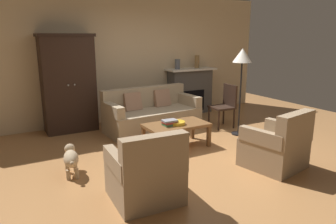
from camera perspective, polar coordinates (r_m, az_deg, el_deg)
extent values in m
plane|color=#B27A47|center=(5.33, 3.43, -7.24)|extent=(9.60, 9.60, 0.00)
cube|color=beige|center=(7.27, -7.44, 9.62)|extent=(7.20, 0.10, 2.80)
cube|color=#4C4947|center=(7.87, 3.99, 3.70)|extent=(1.10, 0.36, 1.08)
cube|color=black|center=(7.76, 4.71, 2.03)|extent=(0.60, 0.01, 0.52)
cube|color=white|center=(7.78, 4.14, 7.74)|extent=(1.26, 0.48, 0.04)
cube|color=black|center=(6.61, -17.59, 4.69)|extent=(1.00, 0.52, 1.88)
cube|color=black|center=(6.53, -18.21, 13.12)|extent=(1.06, 0.55, 0.06)
sphere|color=#ADAFB5|center=(6.32, -17.62, 4.65)|extent=(0.04, 0.04, 0.04)
sphere|color=#ADAFB5|center=(6.35, -16.56, 4.76)|extent=(0.04, 0.04, 0.04)
cube|color=tan|center=(6.44, -2.76, -1.48)|extent=(1.96, 0.97, 0.44)
cube|color=tan|center=(6.63, -4.30, 2.76)|extent=(1.91, 0.32, 0.42)
cube|color=tan|center=(5.97, -10.08, 0.39)|extent=(0.22, 0.81, 0.22)
cube|color=tan|center=(6.84, 3.58, 2.26)|extent=(0.22, 0.81, 0.22)
cube|color=#9E755B|center=(6.35, -6.44, 1.87)|extent=(0.37, 0.21, 0.37)
cube|color=#9E755B|center=(6.69, -1.08, 2.55)|extent=(0.37, 0.21, 0.37)
cube|color=brown|center=(5.44, 1.51, -2.38)|extent=(1.10, 0.60, 0.05)
cube|color=brown|center=(5.06, -1.99, -6.17)|extent=(0.06, 0.06, 0.37)
cube|color=brown|center=(5.57, 7.40, -4.38)|extent=(0.06, 0.06, 0.37)
cube|color=brown|center=(5.50, -4.48, -4.54)|extent=(0.06, 0.06, 0.37)
cube|color=brown|center=(5.98, 4.44, -3.05)|extent=(0.06, 0.06, 0.37)
cylinder|color=gold|center=(5.39, 1.56, -1.98)|extent=(0.29, 0.29, 0.05)
cube|color=#427A4C|center=(5.33, 0.38, -2.22)|extent=(0.24, 0.17, 0.04)
cube|color=#B73833|center=(5.32, 0.36, -1.87)|extent=(0.26, 0.19, 0.03)
cube|color=gray|center=(5.30, 0.29, -1.58)|extent=(0.25, 0.18, 0.03)
cylinder|color=#565B66|center=(7.56, 1.72, 8.65)|extent=(0.12, 0.12, 0.24)
cylinder|color=olive|center=(7.86, 5.28, 9.08)|extent=(0.11, 0.11, 0.31)
cube|color=#997F60|center=(3.84, -4.29, -12.51)|extent=(0.80, 0.80, 0.42)
cube|color=#997F60|center=(3.40, -2.44, -7.95)|extent=(0.77, 0.20, 0.46)
cube|color=#997F60|center=(3.84, 0.24, -7.43)|extent=(0.16, 0.70, 0.20)
cube|color=#997F60|center=(3.61, -9.29, -9.00)|extent=(0.16, 0.70, 0.20)
cube|color=#997F60|center=(4.95, 18.48, -7.04)|extent=(0.89, 0.89, 0.42)
cube|color=#997F60|center=(4.67, 22.10, -2.89)|extent=(0.78, 0.30, 0.46)
cube|color=#997F60|center=(5.13, 20.69, -2.85)|extent=(0.25, 0.71, 0.20)
cube|color=#997F60|center=(4.59, 16.58, -4.45)|extent=(0.25, 0.71, 0.20)
cube|color=black|center=(6.72, 9.70, 0.85)|extent=(0.47, 0.47, 0.04)
cylinder|color=black|center=(6.83, 7.41, -0.82)|extent=(0.04, 0.04, 0.41)
cylinder|color=black|center=(6.52, 9.18, -1.57)|extent=(0.04, 0.04, 0.41)
cylinder|color=black|center=(7.03, 10.03, -0.48)|extent=(0.04, 0.04, 0.41)
cylinder|color=black|center=(6.74, 11.87, -1.20)|extent=(0.04, 0.04, 0.41)
cube|color=black|center=(6.79, 11.17, 3.02)|extent=(0.07, 0.44, 0.45)
cylinder|color=black|center=(6.40, 12.59, -3.84)|extent=(0.26, 0.26, 0.02)
cylinder|color=black|center=(6.23, 12.92, 2.35)|extent=(0.03, 0.03, 1.43)
cone|color=white|center=(6.12, 13.34, 9.95)|extent=(0.36, 0.36, 0.26)
ellipsoid|color=tan|center=(4.58, -17.16, -8.08)|extent=(0.26, 0.43, 0.22)
sphere|color=tan|center=(4.79, -17.39, -6.39)|extent=(0.15, 0.15, 0.15)
cylinder|color=tan|center=(4.76, -17.77, -9.64)|extent=(0.06, 0.06, 0.14)
cylinder|color=tan|center=(4.77, -16.43, -9.52)|extent=(0.06, 0.06, 0.14)
cylinder|color=tan|center=(4.54, -17.61, -10.79)|extent=(0.06, 0.06, 0.14)
cylinder|color=tan|center=(4.54, -16.21, -10.67)|extent=(0.06, 0.06, 0.14)
sphere|color=tan|center=(4.36, -17.00, -8.91)|extent=(0.06, 0.06, 0.06)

